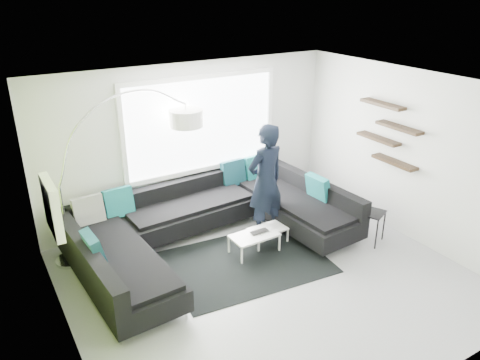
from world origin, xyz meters
The scene contains 9 objects.
ground centered at (0.00, 0.00, 0.00)m, with size 5.50×5.50×0.00m, color #94959A.
room_shell centered at (0.04, 0.21, 1.81)m, with size 5.54×5.04×2.82m.
sectional_sofa centered at (-0.28, 1.13, 0.41)m, with size 4.45×2.92×0.93m.
rug centered at (-0.05, 0.53, 0.01)m, with size 2.40×1.75×0.01m, color black.
coffee_table centered at (0.39, 0.79, 0.16)m, with size 0.98×0.57×0.32m, color white.
arc_lamp centered at (-2.38, 1.96, 1.28)m, with size 2.36×0.63×2.55m, color silver, non-canonical shape.
side_table centered at (2.05, 0.03, 0.27)m, with size 0.40×0.40×0.55m, color black.
person centered at (0.68, 1.13, 0.99)m, with size 0.78×0.57×1.97m, color black.
laptop centered at (0.32, 0.70, 0.33)m, with size 0.31×0.20×0.02m, color black.
Camera 1 is at (-3.32, -4.73, 4.03)m, focal length 35.00 mm.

